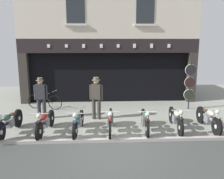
{
  "coord_description": "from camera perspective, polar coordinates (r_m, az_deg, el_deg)",
  "views": [
    {
      "loc": [
        -0.46,
        -6.99,
        3.14
      ],
      "look_at": [
        0.02,
        2.7,
        1.18
      ],
      "focal_mm": 37.8,
      "sensor_mm": 36.0,
      "label": 1
    }
  ],
  "objects": [
    {
      "name": "motorcycle_left",
      "position": [
        8.58,
        -15.85,
        -7.5
      ],
      "size": [
        0.62,
        1.99,
        0.91
      ],
      "rotation": [
        0.0,
        0.0,
        3.06
      ],
      "color": "black",
      "rests_on": "ground"
    },
    {
      "name": "motorcycle_center_right",
      "position": [
        8.5,
        8.03,
        -7.34
      ],
      "size": [
        0.62,
        1.94,
        0.92
      ],
      "rotation": [
        0.0,
        0.0,
        3.07
      ],
      "color": "black",
      "rests_on": "ground"
    },
    {
      "name": "motorcycle_right",
      "position": [
        8.93,
        15.2,
        -6.69
      ],
      "size": [
        0.62,
        2.08,
        0.91
      ],
      "rotation": [
        0.0,
        0.0,
        3.06
      ],
      "color": "black",
      "rests_on": "ground"
    },
    {
      "name": "shopkeeper_center",
      "position": [
        9.65,
        -3.83,
        -1.55
      ],
      "size": [
        0.55,
        0.36,
        1.75
      ],
      "rotation": [
        0.0,
        0.0,
        2.89
      ],
      "color": "#38332D",
      "rests_on": "ground"
    },
    {
      "name": "motorcycle_center_left",
      "position": [
        8.39,
        -8.17,
        -7.64
      ],
      "size": [
        0.62,
        1.95,
        0.91
      ],
      "rotation": [
        0.0,
        0.0,
        3.06
      ],
      "color": "black",
      "rests_on": "ground"
    },
    {
      "name": "shop_facade",
      "position": [
        14.09,
        -0.93,
        5.54
      ],
      "size": [
        9.47,
        4.42,
        6.22
      ],
      "color": "black",
      "rests_on": "ground"
    },
    {
      "name": "motorcycle_far_left",
      "position": [
        8.91,
        -23.57,
        -7.24
      ],
      "size": [
        0.62,
        2.09,
        0.93
      ],
      "rotation": [
        0.0,
        0.0,
        3.08
      ],
      "color": "black",
      "rests_on": "ground"
    },
    {
      "name": "advert_board_near",
      "position": [
        12.49,
        -6.31,
        4.92
      ],
      "size": [
        0.81,
        0.03,
        0.93
      ],
      "color": "silver"
    },
    {
      "name": "motorcycle_far_right",
      "position": [
        9.32,
        22.31,
        -6.36
      ],
      "size": [
        0.62,
        1.98,
        0.92
      ],
      "rotation": [
        0.0,
        0.0,
        3.15
      ],
      "color": "black",
      "rests_on": "ground"
    },
    {
      "name": "salesman_left",
      "position": [
        10.11,
        -16.81,
        -1.56
      ],
      "size": [
        0.56,
        0.34,
        1.72
      ],
      "rotation": [
        0.0,
        0.0,
        3.1
      ],
      "color": "#2D2D33",
      "rests_on": "ground"
    },
    {
      "name": "ground",
      "position": [
        6.81,
        1.42,
        -16.39
      ],
      "size": [
        21.17,
        22.0,
        0.18
      ],
      "color": "gray"
    },
    {
      "name": "leaning_bicycle",
      "position": [
        11.67,
        -15.98,
        -2.76
      ],
      "size": [
        1.7,
        0.61,
        0.94
      ],
      "rotation": [
        0.0,
        0.0,
        -1.83
      ],
      "color": "black",
      "rests_on": "ground"
    },
    {
      "name": "tyre_sign_pole",
      "position": [
        11.6,
        18.32,
        1.55
      ],
      "size": [
        0.53,
        0.06,
        2.29
      ],
      "color": "#232328",
      "rests_on": "ground"
    },
    {
      "name": "motorcycle_center",
      "position": [
        8.36,
        -0.39,
        -7.47
      ],
      "size": [
        0.62,
        2.0,
        0.93
      ],
      "rotation": [
        0.0,
        0.0,
        3.08
      ],
      "color": "black",
      "rests_on": "ground"
    }
  ]
}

